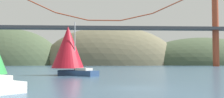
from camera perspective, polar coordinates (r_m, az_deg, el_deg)
ground_plane at (r=19.87m, az=4.43°, el=-8.52°), size 360.00×360.00×0.00m
headland_right at (r=166.79m, az=19.09°, el=-3.34°), size 80.25×44.00×33.11m
headland_center at (r=154.81m, az=-0.17°, el=-3.55°), size 80.79×44.00×45.98m
headland_left at (r=163.28m, az=-21.74°, el=-3.31°), size 62.21×44.00×42.71m
suspension_bridge at (r=115.79m, az=-1.68°, el=5.26°), size 136.23×6.00×40.18m
sailboat_crimson_sail at (r=39.33m, az=-9.43°, el=0.04°), size 8.03×7.37×7.77m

